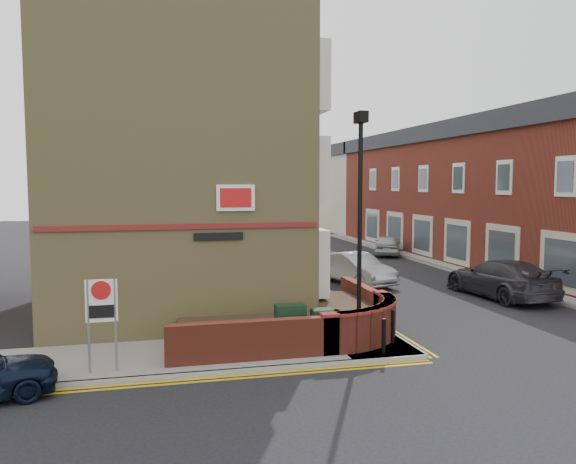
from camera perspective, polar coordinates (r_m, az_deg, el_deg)
The scene contains 27 objects.
ground at distance 14.24m, azimuth 2.70°, elevation -13.60°, with size 120.00×120.00×0.00m, color black.
pavement_corner at distance 15.14m, azimuth -12.10°, elevation -12.32°, with size 13.00×3.00×0.12m, color gray.
pavement_main at distance 29.86m, azimuth -2.14°, elevation -3.63°, with size 2.00×32.00×0.12m, color gray.
pavement_far at distance 31.22m, azimuth 19.27°, elevation -3.53°, with size 4.00×40.00×0.12m, color gray.
kerb_side at distance 13.71m, azimuth -11.95°, elevation -14.18°, with size 13.00×0.15×0.12m, color gray.
kerb_main_near at distance 30.07m, azimuth -0.27°, elevation -3.57°, with size 0.15×32.00×0.12m, color gray.
kerb_main_far at distance 30.20m, azimuth 16.06°, elevation -3.73°, with size 0.15×40.00×0.12m, color gray.
yellow_lines_side at distance 13.50m, azimuth -11.92°, elevation -14.74°, with size 13.00×0.28×0.01m, color gold.
yellow_lines_main at distance 30.14m, azimuth 0.20°, elevation -3.65°, with size 0.28×32.00×0.01m, color gold.
corner_building at distance 21.05m, azimuth -11.03°, elevation 9.51°, with size 8.95×10.40×13.60m.
garden_wall at distance 16.54m, azimuth 0.25°, elevation -10.92°, with size 6.80×6.00×1.20m, color maroon, non-canonical shape.
lamppost at distance 15.19m, azimuth 7.30°, elevation 0.44°, with size 0.25×0.50×6.30m.
utility_cabinet_large at distance 15.16m, azimuth 0.22°, elevation -9.59°, with size 0.80×0.45×1.20m, color black.
utility_cabinet_small at distance 15.10m, azimuth 3.49°, elevation -9.86°, with size 0.55×0.40×1.10m, color black.
bollard_near at distance 15.08m, azimuth 9.72°, elevation -10.33°, with size 0.11×0.11×0.90m, color black.
bollard_far at distance 16.02m, azimuth 10.58°, elevation -9.43°, with size 0.11×0.11×0.90m, color black.
zone_sign at distance 13.82m, azimuth -18.40°, elevation -7.35°, with size 0.72×0.07×2.20m.
far_terrace at distance 35.09m, azimuth 17.99°, elevation 3.94°, with size 5.40×30.40×8.00m.
far_terrace_cream at distance 54.13m, azimuth 6.32°, elevation 4.45°, with size 5.40×12.40×8.00m.
tree_near at distance 27.61m, azimuth -1.38°, elevation 5.34°, with size 3.64×3.65×6.70m.
tree_mid at distance 35.48m, azimuth -4.09°, elevation 6.05°, with size 4.03×4.03×7.42m.
tree_far at distance 43.39m, azimuth -5.81°, elevation 5.47°, with size 3.81×3.81×7.00m.
traffic_light_assembly at distance 38.50m, azimuth -4.19°, elevation 2.37°, with size 0.20×0.16×4.20m.
silver_car_near at distance 25.45m, azimuth 6.90°, elevation -3.72°, with size 1.48×4.24×1.40m, color gray.
red_car_main at distance 35.03m, azimuth -1.20°, elevation -1.41°, with size 2.09×4.54×1.26m, color maroon.
grey_car_far at distance 23.91m, azimuth 20.77°, elevation -4.42°, with size 2.13×5.23×1.52m, color #2D2C30.
silver_car_far at distance 35.91m, azimuth 10.08°, elevation -1.29°, with size 1.55×3.85×1.31m, color #A0A5A7.
Camera 1 is at (-3.76, -12.96, 4.54)m, focal length 35.00 mm.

